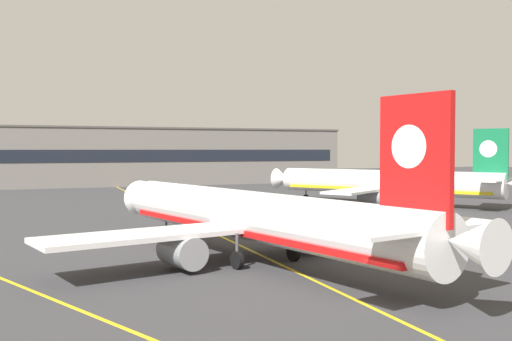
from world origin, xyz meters
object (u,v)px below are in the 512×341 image
airliner_background (386,183)px  airliner_foreground (252,218)px  service_car_fourth (421,220)px  safety_cone_by_nose_gear (207,229)px

airliner_background → airliner_foreground: bearing=-135.8°
airliner_background → service_car_fourth: size_ratio=8.02×
service_car_fourth → safety_cone_by_nose_gear: (-23.19, 5.13, -0.51)m
safety_cone_by_nose_gear → airliner_background: bearing=28.3°
airliner_background → safety_cone_by_nose_gear: bearing=-151.7°
airliner_foreground → service_car_fourth: 27.28m
airliner_foreground → service_car_fourth: (24.61, 11.49, -2.60)m
safety_cone_by_nose_gear → service_car_fourth: bearing=-12.5°
safety_cone_by_nose_gear → airliner_foreground: bearing=-94.9°
airliner_foreground → service_car_fourth: bearing=25.0°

